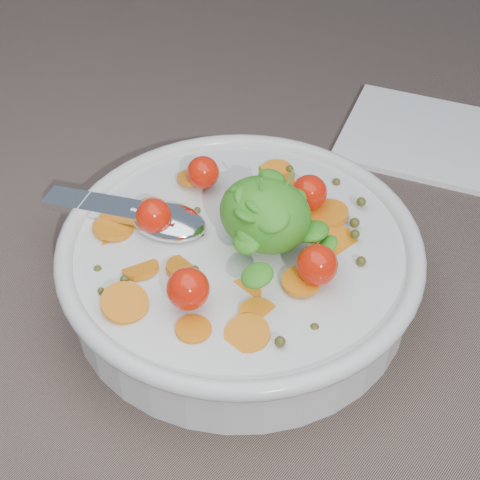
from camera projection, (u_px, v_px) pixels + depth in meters
The scene contains 3 objects.
ground at pixel (287, 290), 0.55m from camera, with size 6.00×6.00×0.00m, color #725C51.
bowl at pixel (240, 262), 0.53m from camera, with size 0.28×0.26×0.11m.
napkin at pixel (425, 137), 0.69m from camera, with size 0.15×0.13×0.01m, color white.
Camera 1 is at (0.20, -0.32, 0.41)m, focal length 55.00 mm.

